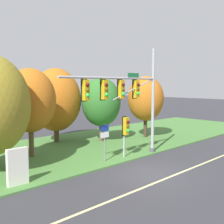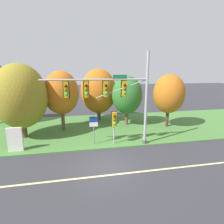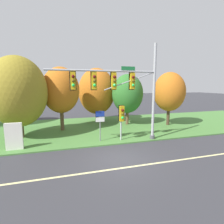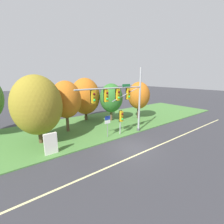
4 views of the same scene
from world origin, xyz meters
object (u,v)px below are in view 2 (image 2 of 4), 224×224
object	(u,v)px
traffic_signal_mast	(114,93)
pedestrian_signal_near_kerb	(114,121)
tree_mid_verge	(99,91)
tree_tall_centre	(127,95)
tree_left_of_mast	(21,96)
tree_behind_signpost	(61,93)
tree_right_far	(169,94)
info_kiosk	(15,139)
route_sign_post	(94,126)

from	to	relation	value
traffic_signal_mast	pedestrian_signal_near_kerb	size ratio (longest dim) A/B	2.93
tree_mid_verge	tree_tall_centre	world-z (taller)	tree_mid_verge
tree_left_of_mast	tree_tall_centre	size ratio (longest dim) A/B	1.21
pedestrian_signal_near_kerb	tree_behind_signpost	bearing A→B (deg)	133.47
tree_right_far	tree_left_of_mast	bearing A→B (deg)	-177.45
tree_mid_verge	info_kiosk	world-z (taller)	tree_mid_verge
tree_mid_verge	info_kiosk	size ratio (longest dim) A/B	3.42
tree_behind_signpost	tree_mid_verge	bearing A→B (deg)	38.18
tree_behind_signpost	tree_tall_centre	world-z (taller)	tree_behind_signpost
tree_behind_signpost	tree_mid_verge	distance (m)	5.38
tree_right_far	info_kiosk	distance (m)	15.50
tree_behind_signpost	tree_right_far	bearing A→B (deg)	-4.54
tree_left_of_mast	info_kiosk	distance (m)	4.26
tree_tall_centre	info_kiosk	bearing A→B (deg)	-153.24
pedestrian_signal_near_kerb	route_sign_post	bearing A→B (deg)	169.31
traffic_signal_mast	tree_behind_signpost	bearing A→B (deg)	131.17
tree_left_of_mast	tree_tall_centre	world-z (taller)	tree_left_of_mast
traffic_signal_mast	route_sign_post	xyz separation A→B (m)	(-1.59, 0.60, -2.79)
route_sign_post	tree_right_far	bearing A→B (deg)	22.53
tree_mid_verge	tree_right_far	world-z (taller)	tree_mid_verge
tree_tall_centre	route_sign_post	bearing A→B (deg)	-130.02
tree_behind_signpost	pedestrian_signal_near_kerb	bearing A→B (deg)	-46.53
pedestrian_signal_near_kerb	tree_behind_signpost	world-z (taller)	tree_behind_signpost
pedestrian_signal_near_kerb	tree_right_far	world-z (taller)	tree_right_far
tree_left_of_mast	tree_behind_signpost	distance (m)	3.78
pedestrian_signal_near_kerb	route_sign_post	size ratio (longest dim) A/B	1.16
tree_tall_centre	info_kiosk	world-z (taller)	tree_tall_centre
pedestrian_signal_near_kerb	route_sign_post	distance (m)	1.78
traffic_signal_mast	info_kiosk	world-z (taller)	traffic_signal_mast
info_kiosk	traffic_signal_mast	bearing A→B (deg)	-3.44
tree_behind_signpost	tree_mid_verge	world-z (taller)	tree_mid_verge
traffic_signal_mast	route_sign_post	bearing A→B (deg)	159.29
traffic_signal_mast	pedestrian_signal_near_kerb	world-z (taller)	traffic_signal_mast
tree_left_of_mast	info_kiosk	size ratio (longest dim) A/B	3.61
traffic_signal_mast	pedestrian_signal_near_kerb	xyz separation A→B (m)	(0.11, 0.28, -2.37)
pedestrian_signal_near_kerb	tree_tall_centre	size ratio (longest dim) A/B	0.51
traffic_signal_mast	tree_behind_signpost	world-z (taller)	traffic_signal_mast
tree_tall_centre	info_kiosk	size ratio (longest dim) A/B	2.99
pedestrian_signal_near_kerb	info_kiosk	bearing A→B (deg)	178.66
route_sign_post	tree_left_of_mast	size ratio (longest dim) A/B	0.36
info_kiosk	tree_left_of_mast	bearing A→B (deg)	93.28
pedestrian_signal_near_kerb	tree_tall_centre	xyz separation A→B (m)	(2.61, 5.45, 1.43)
traffic_signal_mast	tree_mid_verge	distance (m)	8.46
tree_right_far	tree_mid_verge	bearing A→B (deg)	149.92
traffic_signal_mast	tree_right_far	bearing A→B (deg)	30.67
tree_left_of_mast	tree_tall_centre	distance (m)	10.85
traffic_signal_mast	tree_tall_centre	xyz separation A→B (m)	(2.72, 5.73, -0.94)
traffic_signal_mast	tree_left_of_mast	bearing A→B (deg)	155.96
route_sign_post	tree_right_far	distance (m)	9.60
pedestrian_signal_near_kerb	traffic_signal_mast	bearing A→B (deg)	-111.02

